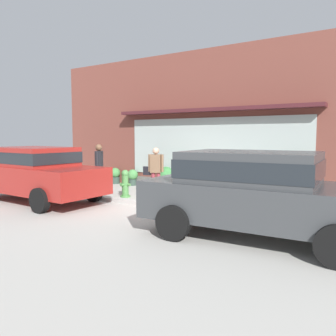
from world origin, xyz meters
The scene contains 14 objects.
ground_plane centered at (0.00, 0.00, 0.00)m, with size 60.00×60.00×0.00m, color #B2AFA8.
curb_strip centered at (0.00, -0.20, 0.06)m, with size 14.00×0.24×0.12m, color #B2B2AD.
storefront centered at (0.00, 3.19, 2.43)m, with size 14.00×0.81×4.97m.
fire_hydrant centered at (-1.84, 0.58, 0.44)m, with size 0.40×0.36×0.88m.
pedestrian_with_handbag centered at (-1.09, 1.19, 0.93)m, with size 0.68×0.31×1.59m.
pedestrian_passerby centered at (-3.03, 0.63, 0.99)m, with size 0.30×0.43×1.69m.
parked_car_dark_gray centered at (3.13, -1.43, 0.95)m, with size 4.58×2.30×1.67m.
parked_car_red centered at (-3.60, -1.41, 0.93)m, with size 4.39×2.12×1.63m.
potted_plant_doorstep centered at (-1.66, 2.69, 0.44)m, with size 0.61×0.61×0.84m.
potted_plant_near_hydrant centered at (-4.22, 2.78, 0.35)m, with size 0.40×0.40×0.65m.
potted_plant_window_left centered at (-3.29, 2.77, 0.35)m, with size 0.42×0.42×0.64m.
potted_plant_trailing_edge centered at (0.84, 2.50, 0.45)m, with size 0.38×0.38×0.95m.
potted_plant_window_right centered at (2.31, 2.34, 0.46)m, with size 0.27×0.27×0.97m.
potted_plant_corner_tall centered at (3.30, 2.39, 0.42)m, with size 0.52×0.52×0.74m.
Camera 1 is at (5.22, -7.79, 1.97)m, focal length 36.51 mm.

